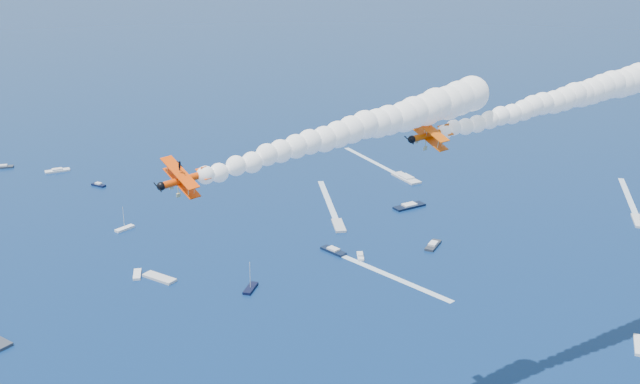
{
  "coord_description": "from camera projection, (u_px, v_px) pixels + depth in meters",
  "views": [
    {
      "loc": [
        10.69,
        -91.27,
        90.44
      ],
      "look_at": [
        6.88,
        16.11,
        50.9
      ],
      "focal_mm": 41.69,
      "sensor_mm": 36.0,
      "label": 1
    }
  ],
  "objects": [
    {
      "name": "smoke_trail_trail",
      "position": [
        352.0,
        130.0,
        115.14
      ],
      "size": [
        60.66,
        59.11,
        10.57
      ],
      "primitive_type": null,
      "rotation": [
        0.0,
        0.0,
        3.8
      ],
      "color": "white"
    },
    {
      "name": "smoke_trail_lead",
      "position": [
        553.0,
        102.0,
        137.93
      ],
      "size": [
        60.52,
        55.59,
        10.57
      ],
      "primitive_type": null,
      "rotation": [
        0.0,
        0.0,
        3.71
      ],
      "color": "white"
    },
    {
      "name": "spectator_boats",
      "position": [
        326.0,
        247.0,
        217.27
      ],
      "size": [
        251.59,
        158.16,
        0.7
      ],
      "color": "black",
      "rests_on": "ground"
    },
    {
      "name": "boat_wakes",
      "position": [
        430.0,
        202.0,
        252.2
      ],
      "size": [
        113.45,
        134.52,
        0.04
      ],
      "color": "white",
      "rests_on": "ground"
    },
    {
      "name": "biplane_lead",
      "position": [
        429.0,
        135.0,
        124.92
      ],
      "size": [
        12.6,
        13.56,
        8.67
      ],
      "primitive_type": null,
      "rotation": [
        -0.29,
        0.07,
        3.71
      ],
      "color": "#D84C04"
    },
    {
      "name": "biplane_trail",
      "position": [
        183.0,
        180.0,
        99.92
      ],
      "size": [
        11.42,
        12.01,
        7.6
      ],
      "primitive_type": null,
      "rotation": [
        -0.28,
        0.07,
        3.8
      ],
      "color": "#FF4405"
    }
  ]
}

